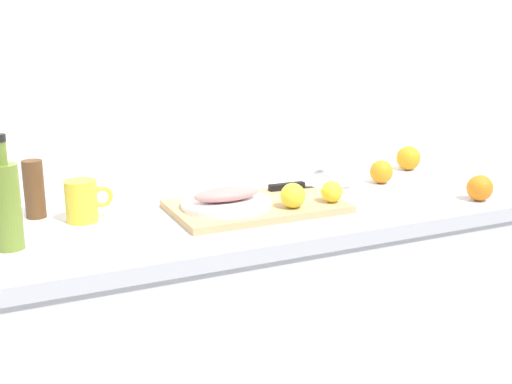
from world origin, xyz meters
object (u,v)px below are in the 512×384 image
at_px(lemon_0, 293,196).
at_px(coffee_mug_0, 341,163).
at_px(white_plate, 226,204).
at_px(orange_0, 408,158).
at_px(fish_fillet, 226,194).
at_px(chef_knife, 303,185).
at_px(cutting_board, 256,206).
at_px(olive_oil_bottle, 6,204).
at_px(pepper_mill, 34,189).
at_px(coffee_mug_1, 83,201).

relative_size(lemon_0, coffee_mug_0, 0.55).
height_order(white_plate, orange_0, orange_0).
xyz_separation_m(fish_fillet, lemon_0, (0.15, -0.09, 0.00)).
bearing_deg(lemon_0, chef_knife, 53.95).
bearing_deg(cutting_board, olive_oil_bottle, -175.68).
relative_size(white_plate, fish_fillet, 1.33).
bearing_deg(fish_fillet, chef_knife, 17.76).
height_order(lemon_0, orange_0, lemon_0).
height_order(fish_fillet, pepper_mill, pepper_mill).
distance_m(cutting_board, chef_knife, 0.22).
xyz_separation_m(lemon_0, coffee_mug_0, (0.35, 0.32, -0.01)).
bearing_deg(coffee_mug_1, orange_0, 6.70).
bearing_deg(fish_fillet, lemon_0, -29.13).
height_order(coffee_mug_0, coffee_mug_1, coffee_mug_1).
distance_m(coffee_mug_0, pepper_mill, 0.96).
relative_size(cutting_board, olive_oil_bottle, 1.77).
bearing_deg(coffee_mug_1, chef_knife, -0.02).
distance_m(cutting_board, fish_fillet, 0.10).
height_order(cutting_board, fish_fillet, fish_fillet).
distance_m(chef_knife, olive_oil_bottle, 0.84).
height_order(white_plate, fish_fillet, fish_fillet).
distance_m(fish_fillet, coffee_mug_1, 0.37).
xyz_separation_m(orange_0, pepper_mill, (-1.23, -0.05, 0.03)).
bearing_deg(pepper_mill, cutting_board, -17.99).
height_order(cutting_board, olive_oil_bottle, olive_oil_bottle).
bearing_deg(lemon_0, coffee_mug_0, 42.35).
bearing_deg(coffee_mug_0, coffee_mug_1, -170.72).
height_order(lemon_0, pepper_mill, pepper_mill).
bearing_deg(orange_0, pepper_mill, -177.83).
bearing_deg(coffee_mug_1, pepper_mill, 141.01).
distance_m(chef_knife, pepper_mill, 0.75).
height_order(fish_fillet, chef_knife, fish_fillet).
height_order(chef_knife, coffee_mug_0, coffee_mug_0).
height_order(chef_knife, lemon_0, lemon_0).
bearing_deg(coffee_mug_1, coffee_mug_0, 9.28).
relative_size(fish_fillet, orange_0, 2.18).
xyz_separation_m(white_plate, orange_0, (0.77, 0.22, 0.01)).
distance_m(cutting_board, olive_oil_bottle, 0.64).
height_order(chef_knife, pepper_mill, pepper_mill).
distance_m(white_plate, pepper_mill, 0.50).
xyz_separation_m(chef_knife, pepper_mill, (-0.74, 0.09, 0.05)).
bearing_deg(lemon_0, white_plate, 150.87).
relative_size(chef_knife, lemon_0, 4.39).
height_order(white_plate, pepper_mill, pepper_mill).
xyz_separation_m(coffee_mug_0, coffee_mug_1, (-0.86, -0.14, 0.01)).
relative_size(white_plate, pepper_mill, 1.59).
distance_m(white_plate, lemon_0, 0.18).
relative_size(chef_knife, pepper_mill, 1.93).
bearing_deg(olive_oil_bottle, orange_0, 11.71).
relative_size(cutting_board, lemon_0, 6.90).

